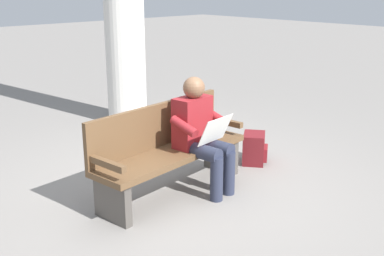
# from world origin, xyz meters

# --- Properties ---
(ground_plane) EXTENTS (40.00, 40.00, 0.00)m
(ground_plane) POSITION_xyz_m (0.00, 0.00, 0.00)
(ground_plane) COLOR gray
(bench_near) EXTENTS (1.84, 0.67, 0.90)m
(bench_near) POSITION_xyz_m (0.01, -0.07, 0.46)
(bench_near) COLOR brown
(bench_near) RESTS_ON ground
(person_seated) EXTENTS (0.60, 0.60, 1.18)m
(person_seated) POSITION_xyz_m (-0.26, 0.13, 0.63)
(person_seated) COLOR maroon
(person_seated) RESTS_ON ground
(backpack) EXTENTS (0.41, 0.40, 0.36)m
(backpack) POSITION_xyz_m (-1.26, 0.02, 0.18)
(backpack) COLOR maroon
(backpack) RESTS_ON ground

